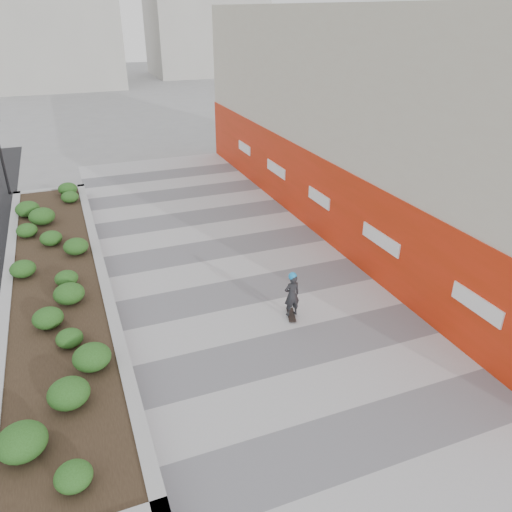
{
  "coord_description": "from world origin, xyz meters",
  "views": [
    {
      "loc": [
        -4.69,
        -7.5,
        7.83
      ],
      "look_at": [
        0.27,
        5.08,
        1.1
      ],
      "focal_mm": 35.0,
      "sensor_mm": 36.0,
      "label": 1
    }
  ],
  "objects": [
    {
      "name": "ground",
      "position": [
        0.0,
        0.0,
        0.0
      ],
      "size": [
        160.0,
        160.0,
        0.0
      ],
      "primitive_type": "plane",
      "color": "gray",
      "rests_on": "ground"
    },
    {
      "name": "walkway",
      "position": [
        0.0,
        3.0,
        0.01
      ],
      "size": [
        8.0,
        36.0,
        0.01
      ],
      "primitive_type": "cube",
      "color": "#A8A8AD",
      "rests_on": "ground"
    },
    {
      "name": "building",
      "position": [
        6.98,
        8.98,
        3.98
      ],
      "size": [
        6.04,
        24.08,
        8.0
      ],
      "color": "beige",
      "rests_on": "ground"
    },
    {
      "name": "planter",
      "position": [
        -5.5,
        7.0,
        0.42
      ],
      "size": [
        3.0,
        18.0,
        0.9
      ],
      "color": "#9E9EA0",
      "rests_on": "ground"
    },
    {
      "name": "manhole_cover",
      "position": [
        0.5,
        3.0,
        0.0
      ],
      "size": [
        0.44,
        0.44,
        0.01
      ],
      "primitive_type": "cylinder",
      "color": "#595654",
      "rests_on": "ground"
    },
    {
      "name": "skateboarder",
      "position": [
        0.59,
        3.18,
        0.72
      ],
      "size": [
        0.48,
        0.75,
        1.43
      ],
      "rotation": [
        0.0,
        0.0,
        -0.32
      ],
      "color": "beige",
      "rests_on": "ground"
    }
  ]
}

